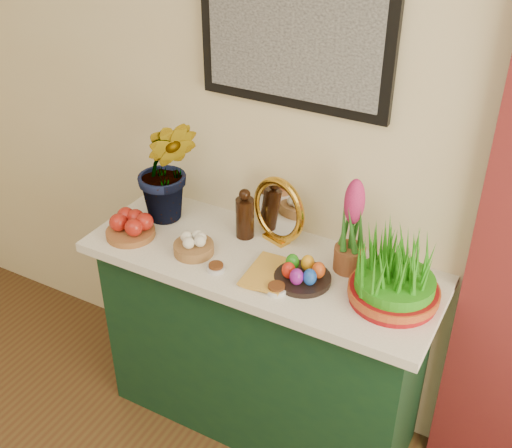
{
  "coord_description": "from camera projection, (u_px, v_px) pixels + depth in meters",
  "views": [
    {
      "loc": [
        1.03,
        0.22,
        2.32
      ],
      "look_at": [
        0.08,
        1.95,
        1.07
      ],
      "focal_mm": 45.0,
      "sensor_mm": 36.0,
      "label": 1
    }
  ],
  "objects": [
    {
      "name": "hyacinth_green",
      "position": [
        166.0,
        153.0,
        2.56
      ],
      "size": [
        0.38,
        0.36,
        0.61
      ],
      "primitive_type": "imported",
      "rotation": [
        0.0,
        0.0,
        0.39
      ],
      "color": "#2A6E21",
      "rests_on": "tablecloth"
    },
    {
      "name": "tablecloth",
      "position": [
        262.0,
        261.0,
        2.49
      ],
      "size": [
        1.4,
        0.55,
        0.04
      ],
      "primitive_type": "cube",
      "color": "white",
      "rests_on": "sideboard"
    },
    {
      "name": "apple_bowl",
      "position": [
        130.0,
        227.0,
        2.58
      ],
      "size": [
        0.21,
        0.21,
        0.1
      ],
      "color": "brown",
      "rests_on": "tablecloth"
    },
    {
      "name": "sideboard",
      "position": [
        262.0,
        346.0,
        2.73
      ],
      "size": [
        1.3,
        0.45,
        0.85
      ],
      "primitive_type": "cube",
      "color": "#13361B",
      "rests_on": "ground"
    },
    {
      "name": "hyacinth_pink",
      "position": [
        352.0,
        230.0,
        2.32
      ],
      "size": [
        0.12,
        0.12,
        0.38
      ],
      "color": "brown",
      "rests_on": "tablecloth"
    },
    {
      "name": "spice_dish_right",
      "position": [
        276.0,
        289.0,
        2.29
      ],
      "size": [
        0.08,
        0.08,
        0.03
      ],
      "color": "silver",
      "rests_on": "tablecloth"
    },
    {
      "name": "egg_plate",
      "position": [
        302.0,
        274.0,
        2.33
      ],
      "size": [
        0.22,
        0.22,
        0.09
      ],
      "color": "black",
      "rests_on": "tablecloth"
    },
    {
      "name": "vinegar_cruet",
      "position": [
        245.0,
        216.0,
        2.55
      ],
      "size": [
        0.07,
        0.07,
        0.22
      ],
      "color": "black",
      "rests_on": "tablecloth"
    },
    {
      "name": "spice_dish_left",
      "position": [
        216.0,
        268.0,
        2.4
      ],
      "size": [
        0.07,
        0.07,
        0.03
      ],
      "color": "silver",
      "rests_on": "tablecloth"
    },
    {
      "name": "book",
      "position": [
        250.0,
        267.0,
        2.4
      ],
      "size": [
        0.16,
        0.23,
        0.03
      ],
      "primitive_type": "imported",
      "rotation": [
        0.0,
        0.0,
        0.06
      ],
      "color": "gold",
      "rests_on": "tablecloth"
    },
    {
      "name": "mirror",
      "position": [
        278.0,
        211.0,
        2.52
      ],
      "size": [
        0.27,
        0.14,
        0.27
      ],
      "color": "gold",
      "rests_on": "tablecloth"
    },
    {
      "name": "wheatgrass_sabzeh",
      "position": [
        396.0,
        274.0,
        2.2
      ],
      "size": [
        0.32,
        0.32,
        0.26
      ],
      "color": "maroon",
      "rests_on": "tablecloth"
    },
    {
      "name": "garlic_basket",
      "position": [
        193.0,
        245.0,
        2.48
      ],
      "size": [
        0.19,
        0.19,
        0.09
      ],
      "color": "olive",
      "rests_on": "tablecloth"
    }
  ]
}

